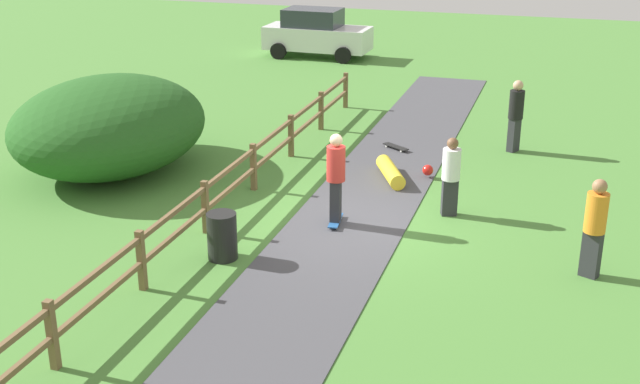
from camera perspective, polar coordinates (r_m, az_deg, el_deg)
ground_plane at (r=16.83m, az=1.99°, el=-2.24°), size 60.00×60.00×0.00m
asphalt_path at (r=16.83m, az=1.99°, el=-2.20°), size 2.40×28.00×0.02m
wooden_fence at (r=17.40m, az=-6.26°, el=0.80°), size 0.12×18.12×1.10m
bush_large at (r=20.26m, az=-14.51°, el=4.54°), size 4.39×5.27×2.28m
trash_bin at (r=15.24m, az=-6.86°, el=-3.08°), size 0.56×0.56×0.90m
skater_riding at (r=16.39m, az=1.12°, el=1.26°), size 0.42×0.82×1.92m
skater_fallen at (r=19.32m, az=5.15°, el=1.42°), size 1.45×1.58×0.36m
skateboard_loose at (r=21.58m, az=5.32°, el=3.18°), size 0.78×0.61×0.08m
bystander_black at (r=21.71m, az=13.53°, el=5.45°), size 0.51×0.51×1.89m
bystander_orange at (r=15.01m, az=18.68°, el=-2.09°), size 0.50×0.50×1.84m
bystander_white at (r=17.16m, az=9.14°, el=1.31°), size 0.49×0.49×1.70m
parked_car_white at (r=33.31m, az=-0.26°, el=11.05°), size 4.23×2.07×1.92m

